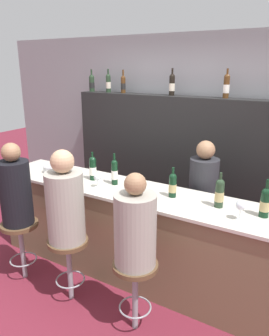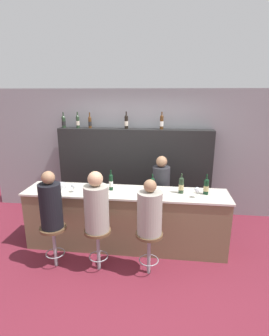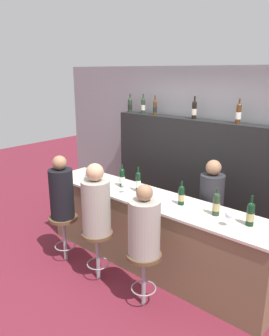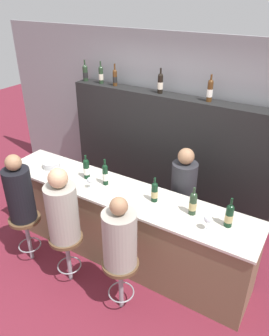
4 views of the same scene
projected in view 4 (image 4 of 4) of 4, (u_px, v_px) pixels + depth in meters
ground_plane at (108, 269)px, 4.09m from camera, size 16.00×16.00×0.00m
wall_back at (176, 127)px, 4.78m from camera, size 6.40×0.05×2.60m
bar_counter at (121, 225)px, 4.08m from camera, size 3.29×0.65×0.99m
back_bar_cabinet at (168, 156)px, 4.80m from camera, size 3.09×0.28×1.83m
wine_bottle_counter_0 at (86, 168)px, 4.05m from camera, size 0.08×0.08×0.31m
wine_bottle_counter_1 at (105, 174)px, 3.91m from camera, size 0.07×0.07×0.34m
wine_bottle_counter_2 at (155, 192)px, 3.61m from camera, size 0.07×0.07×0.30m
wine_bottle_counter_3 at (193, 203)px, 3.40m from camera, size 0.08×0.08×0.32m
wine_bottle_counter_4 at (229, 215)px, 3.22m from camera, size 0.08×0.08×0.33m
wine_bottle_backbar_0 at (85, 73)px, 4.97m from camera, size 0.08×0.08×0.31m
wine_bottle_backbar_1 at (101, 75)px, 4.82m from camera, size 0.07×0.07×0.32m
wine_bottle_backbar_2 at (115, 77)px, 4.71m from camera, size 0.07×0.07×0.31m
wine_bottle_backbar_3 at (160, 83)px, 4.37m from camera, size 0.07×0.07×0.33m
wine_bottle_backbar_4 at (210, 90)px, 4.05m from camera, size 0.07×0.07×0.34m
wine_glass_0 at (60, 170)px, 4.07m from camera, size 0.08×0.08×0.15m
wine_glass_1 at (90, 181)px, 3.85m from camera, size 0.07×0.07×0.15m
wine_glass_2 at (208, 219)px, 3.17m from camera, size 0.08×0.08×0.17m
metal_bowl at (51, 165)px, 4.33m from camera, size 0.22×0.22×0.08m
bar_stool_left at (26, 227)px, 4.02m from camera, size 0.38×0.38×0.65m
guest_seated_left at (19, 192)px, 3.78m from camera, size 0.31×0.31×0.85m
bar_stool_middle at (67, 246)px, 3.72m from camera, size 0.38×0.38×0.65m
guest_seated_middle at (62, 210)px, 3.47m from camera, size 0.34×0.34×0.87m
bar_stool_right at (121, 272)px, 3.38m from camera, size 0.38×0.38×0.65m
guest_seated_right at (120, 237)px, 3.15m from camera, size 0.34×0.34×0.78m
bartender at (182, 204)px, 4.15m from camera, size 0.31×0.31×1.46m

